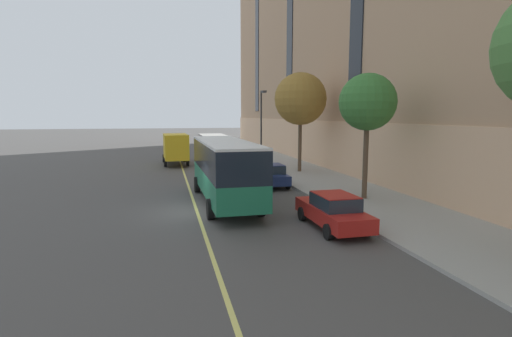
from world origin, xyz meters
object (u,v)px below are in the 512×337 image
(parked_car_red_3, at_px, (333,211))
(parked_car_silver_5, at_px, (236,155))
(box_truck, at_px, (175,148))
(street_tree_far_uptown, at_px, (301,99))
(street_lamp, at_px, (262,120))
(street_tree_mid_block, at_px, (368,103))
(parked_car_navy_1, at_px, (271,175))
(parked_car_silver_6, at_px, (253,164))
(city_bus, at_px, (225,167))
(parked_car_green_0, at_px, (221,146))

(parked_car_red_3, relative_size, parked_car_silver_5, 1.13)
(box_truck, distance_m, street_tree_far_uptown, 13.64)
(street_tree_far_uptown, height_order, street_lamp, street_tree_far_uptown)
(box_truck, relative_size, street_tree_mid_block, 0.92)
(parked_car_red_3, relative_size, box_truck, 0.74)
(street_tree_mid_block, relative_size, street_tree_far_uptown, 0.86)
(street_tree_far_uptown, bearing_deg, box_truck, 142.24)
(parked_car_navy_1, bearing_deg, street_lamp, 79.80)
(parked_car_navy_1, distance_m, parked_car_silver_6, 6.41)
(parked_car_navy_1, relative_size, street_tree_mid_block, 0.60)
(parked_car_navy_1, xyz_separation_m, parked_car_silver_6, (0.15, 6.41, 0.00))
(parked_car_silver_5, xyz_separation_m, street_lamp, (1.74, -4.06, 3.67))
(parked_car_navy_1, bearing_deg, city_bus, -129.73)
(parked_car_navy_1, height_order, parked_car_silver_5, same)
(parked_car_red_3, distance_m, box_truck, 24.95)
(street_tree_mid_block, bearing_deg, parked_car_green_0, 96.74)
(parked_car_green_0, distance_m, street_tree_mid_block, 33.15)
(street_tree_mid_block, bearing_deg, parked_car_red_3, -129.96)
(parked_car_red_3, bearing_deg, parked_car_navy_1, 89.80)
(box_truck, bearing_deg, street_tree_mid_block, -62.19)
(street_tree_far_uptown, bearing_deg, parked_car_red_3, -104.10)
(city_bus, bearing_deg, parked_car_green_0, 82.58)
(city_bus, bearing_deg, street_tree_far_uptown, 52.50)
(box_truck, height_order, street_tree_mid_block, street_tree_mid_block)
(street_tree_mid_block, xyz_separation_m, street_lamp, (-2.18, 16.14, -1.17))
(city_bus, relative_size, parked_car_silver_6, 2.26)
(parked_car_green_0, distance_m, street_tree_far_uptown, 22.19)
(parked_car_silver_6, bearing_deg, parked_car_navy_1, -91.34)
(parked_car_red_3, height_order, parked_car_silver_5, same)
(parked_car_navy_1, distance_m, street_lamp, 11.19)
(street_lamp, bearing_deg, city_bus, -110.92)
(parked_car_silver_6, bearing_deg, street_lamp, 66.66)
(parked_car_green_0, xyz_separation_m, parked_car_navy_1, (-0.21, -26.84, 0.00))
(parked_car_green_0, relative_size, box_truck, 0.66)
(parked_car_red_3, xyz_separation_m, street_tree_mid_block, (4.09, 4.88, 4.83))
(parked_car_navy_1, height_order, parked_car_silver_6, same)
(parked_car_silver_6, height_order, street_lamp, street_lamp)
(parked_car_green_0, height_order, street_tree_far_uptown, street_tree_far_uptown)
(parked_car_green_0, relative_size, parked_car_silver_5, 1.01)
(parked_car_silver_6, distance_m, street_lamp, 5.69)
(parked_car_navy_1, distance_m, street_tree_far_uptown, 8.86)
(parked_car_navy_1, bearing_deg, parked_car_green_0, 89.56)
(city_bus, distance_m, parked_car_silver_5, 19.61)
(city_bus, relative_size, parked_car_navy_1, 2.51)
(parked_car_green_0, xyz_separation_m, street_tree_mid_block, (3.85, -32.57, 4.84))
(box_truck, height_order, street_tree_far_uptown, street_tree_far_uptown)
(parked_car_silver_5, bearing_deg, street_tree_mid_block, -79.01)
(parked_car_green_0, height_order, box_truck, box_truck)
(street_tree_mid_block, bearing_deg, box_truck, 117.81)
(parked_car_green_0, bearing_deg, box_truck, -115.49)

